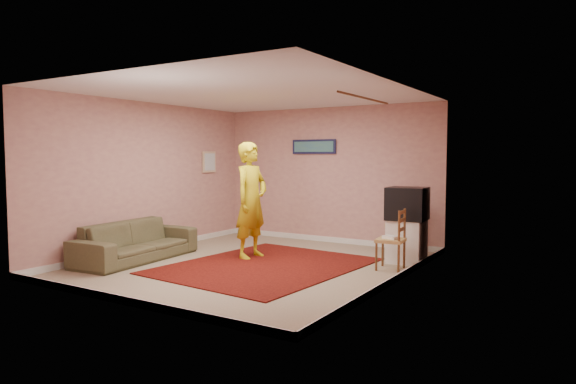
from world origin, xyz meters
The scene contains 26 objects.
ground centered at (0.00, 0.00, 0.00)m, with size 5.00×5.00×0.00m, color tan.
wall_back centered at (0.00, 2.50, 1.30)m, with size 4.50×0.02×2.60m, color tan.
wall_front centered at (0.00, -2.50, 1.30)m, with size 4.50×0.02×2.60m, color tan.
wall_left centered at (-2.25, 0.00, 1.30)m, with size 0.02×5.00×2.60m, color tan.
wall_right centered at (2.25, 0.00, 1.30)m, with size 0.02×5.00×2.60m, color tan.
ceiling centered at (0.00, 0.00, 2.60)m, with size 4.50×5.00×0.02m, color silver.
baseboard_back centered at (0.00, 2.49, 0.05)m, with size 4.50×0.02×0.10m, color silver.
baseboard_front centered at (0.00, -2.49, 0.05)m, with size 4.50×0.02×0.10m, color silver.
baseboard_left centered at (-2.24, 0.00, 0.05)m, with size 0.02×5.00×0.10m, color silver.
baseboard_right centered at (2.24, 0.00, 0.05)m, with size 0.02×5.00×0.10m, color silver.
window centered at (2.24, -0.90, 1.45)m, with size 0.01×1.10×1.50m, color black.
curtain_sheer centered at (2.23, -1.05, 1.25)m, with size 0.01×0.75×2.10m, color white.
curtain_floral centered at (2.21, -0.35, 1.25)m, with size 0.01×0.35×2.10m, color beige.
curtain_rod centered at (2.20, -0.90, 2.32)m, with size 0.02×0.02×1.40m, color brown.
picture_back centered at (-0.30, 2.47, 1.85)m, with size 0.95×0.04×0.28m.
picture_left centered at (-2.22, 1.60, 1.55)m, with size 0.04×0.38×0.42m.
area_rug centered at (0.22, 0.01, 0.01)m, with size 2.46×3.08×0.02m, color black.
tv_cabinet centered at (1.95, 1.39, 0.34)m, with size 0.53×0.48×0.67m, color white.
crt_tv centered at (1.94, 1.39, 0.93)m, with size 0.63×0.57×0.51m.
chair_a centered at (1.58, 2.20, 0.58)m, with size 0.51×0.50×0.52m.
dvd_player centered at (1.58, 2.20, 0.51)m, with size 0.35×0.25×0.06m, color silver.
blue_throw centered at (1.58, 2.20, 0.77)m, with size 0.39×0.05×0.41m, color #8EBAE8.
chair_b centered at (1.90, 0.80, 0.54)m, with size 0.42×0.44×0.48m.
game_console centered at (1.90, 0.80, 0.48)m, with size 0.21×0.15×0.04m, color white.
sofa centered at (-1.80, -0.69, 0.31)m, with size 2.11×0.83×0.62m, color brown.
person centered at (-0.35, 0.43, 0.95)m, with size 0.69×0.45×1.89m, color gold.
Camera 1 is at (4.52, -6.34, 1.66)m, focal length 32.00 mm.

